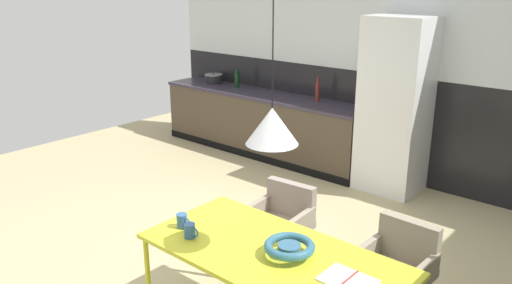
{
  "coord_description": "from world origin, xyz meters",
  "views": [
    {
      "loc": [
        2.89,
        -2.83,
        2.42
      ],
      "look_at": [
        -0.14,
        0.71,
        0.92
      ],
      "focal_mm": 35.76,
      "sensor_mm": 36.0,
      "label": 1
    }
  ],
  "objects_px": {
    "fruit_bowl": "(289,247)",
    "mug_white_ceramic": "(190,231)",
    "armchair_corner_seat": "(283,215)",
    "pendant_lamp_over_table_near": "(272,126)",
    "mug_tall_blue": "(182,221)",
    "bottle_vinegar_dark": "(317,91)",
    "cooking_pot": "(214,78)",
    "armchair_head_of_table": "(399,259)",
    "open_book": "(348,280)",
    "dining_table": "(273,258)",
    "bottle_oil_tall": "(237,79)",
    "refrigerator_column": "(395,106)"
  },
  "relations": [
    {
      "from": "fruit_bowl",
      "to": "mug_white_ceramic",
      "type": "height_order",
      "value": "mug_white_ceramic"
    },
    {
      "from": "armchair_corner_seat",
      "to": "pendant_lamp_over_table_near",
      "type": "bearing_deg",
      "value": 118.82
    },
    {
      "from": "fruit_bowl",
      "to": "mug_white_ceramic",
      "type": "relative_size",
      "value": 2.63
    },
    {
      "from": "mug_tall_blue",
      "to": "bottle_vinegar_dark",
      "type": "height_order",
      "value": "bottle_vinegar_dark"
    },
    {
      "from": "cooking_pot",
      "to": "pendant_lamp_over_table_near",
      "type": "relative_size",
      "value": 0.25
    },
    {
      "from": "fruit_bowl",
      "to": "mug_tall_blue",
      "type": "bearing_deg",
      "value": -167.25
    },
    {
      "from": "fruit_bowl",
      "to": "pendant_lamp_over_table_near",
      "type": "height_order",
      "value": "pendant_lamp_over_table_near"
    },
    {
      "from": "cooking_pot",
      "to": "bottle_vinegar_dark",
      "type": "bearing_deg",
      "value": -0.32
    },
    {
      "from": "cooking_pot",
      "to": "mug_white_ceramic",
      "type": "bearing_deg",
      "value": -46.91
    },
    {
      "from": "armchair_head_of_table",
      "to": "open_book",
      "type": "relative_size",
      "value": 2.45
    },
    {
      "from": "armchair_head_of_table",
      "to": "fruit_bowl",
      "type": "distance_m",
      "value": 0.95
    },
    {
      "from": "open_book",
      "to": "mug_tall_blue",
      "type": "bearing_deg",
      "value": -171.87
    },
    {
      "from": "fruit_bowl",
      "to": "pendant_lamp_over_table_near",
      "type": "relative_size",
      "value": 0.3
    },
    {
      "from": "armchair_head_of_table",
      "to": "mug_tall_blue",
      "type": "height_order",
      "value": "mug_tall_blue"
    },
    {
      "from": "mug_white_ceramic",
      "to": "pendant_lamp_over_table_near",
      "type": "height_order",
      "value": "pendant_lamp_over_table_near"
    },
    {
      "from": "open_book",
      "to": "mug_tall_blue",
      "type": "relative_size",
      "value": 2.5
    },
    {
      "from": "armchair_corner_seat",
      "to": "open_book",
      "type": "height_order",
      "value": "armchair_corner_seat"
    },
    {
      "from": "fruit_bowl",
      "to": "dining_table",
      "type": "bearing_deg",
      "value": -163.41
    },
    {
      "from": "bottle_oil_tall",
      "to": "armchair_corner_seat",
      "type": "bearing_deg",
      "value": -41.13
    },
    {
      "from": "open_book",
      "to": "cooking_pot",
      "type": "distance_m",
      "value": 5.33
    },
    {
      "from": "mug_tall_blue",
      "to": "bottle_oil_tall",
      "type": "bearing_deg",
      "value": 127.3
    },
    {
      "from": "refrigerator_column",
      "to": "armchair_head_of_table",
      "type": "distance_m",
      "value": 2.6
    },
    {
      "from": "dining_table",
      "to": "bottle_oil_tall",
      "type": "bearing_deg",
      "value": 135.58
    },
    {
      "from": "fruit_bowl",
      "to": "bottle_vinegar_dark",
      "type": "bearing_deg",
      "value": 121.41
    },
    {
      "from": "open_book",
      "to": "armchair_corner_seat",
      "type": "bearing_deg",
      "value": 143.7
    },
    {
      "from": "fruit_bowl",
      "to": "cooking_pot",
      "type": "relative_size",
      "value": 1.2
    },
    {
      "from": "open_book",
      "to": "fruit_bowl",
      "type": "bearing_deg",
      "value": 179.28
    },
    {
      "from": "bottle_oil_tall",
      "to": "dining_table",
      "type": "bearing_deg",
      "value": -44.42
    },
    {
      "from": "cooking_pot",
      "to": "pendant_lamp_over_table_near",
      "type": "height_order",
      "value": "pendant_lamp_over_table_near"
    },
    {
      "from": "mug_tall_blue",
      "to": "bottle_vinegar_dark",
      "type": "relative_size",
      "value": 0.38
    },
    {
      "from": "refrigerator_column",
      "to": "pendant_lamp_over_table_near",
      "type": "relative_size",
      "value": 1.86
    },
    {
      "from": "bottle_oil_tall",
      "to": "pendant_lamp_over_table_near",
      "type": "xyz_separation_m",
      "value": [
        3.23,
        -3.19,
        0.59
      ]
    },
    {
      "from": "refrigerator_column",
      "to": "bottle_oil_tall",
      "type": "bearing_deg",
      "value": 178.33
    },
    {
      "from": "cooking_pot",
      "to": "bottle_vinegar_dark",
      "type": "xyz_separation_m",
      "value": [
        1.92,
        -0.01,
        0.07
      ]
    },
    {
      "from": "armchair_corner_seat",
      "to": "cooking_pot",
      "type": "xyz_separation_m",
      "value": [
        -3.17,
        2.35,
        0.44
      ]
    },
    {
      "from": "mug_tall_blue",
      "to": "pendant_lamp_over_table_near",
      "type": "distance_m",
      "value": 1.08
    },
    {
      "from": "refrigerator_column",
      "to": "armchair_corner_seat",
      "type": "bearing_deg",
      "value": -86.98
    },
    {
      "from": "armchair_head_of_table",
      "to": "mug_tall_blue",
      "type": "relative_size",
      "value": 6.13
    },
    {
      "from": "refrigerator_column",
      "to": "armchair_head_of_table",
      "type": "xyz_separation_m",
      "value": [
        1.18,
        -2.25,
        -0.53
      ]
    },
    {
      "from": "bottle_vinegar_dark",
      "to": "fruit_bowl",
      "type": "bearing_deg",
      "value": -58.59
    },
    {
      "from": "bottle_vinegar_dark",
      "to": "pendant_lamp_over_table_near",
      "type": "xyz_separation_m",
      "value": [
        1.82,
        -3.2,
        0.57
      ]
    },
    {
      "from": "open_book",
      "to": "bottle_oil_tall",
      "type": "relative_size",
      "value": 1.04
    },
    {
      "from": "armchair_corner_seat",
      "to": "mug_tall_blue",
      "type": "height_order",
      "value": "mug_tall_blue"
    },
    {
      "from": "open_book",
      "to": "mug_white_ceramic",
      "type": "xyz_separation_m",
      "value": [
        -1.09,
        -0.24,
        0.05
      ]
    },
    {
      "from": "armchair_head_of_table",
      "to": "pendant_lamp_over_table_near",
      "type": "xyz_separation_m",
      "value": [
        -0.5,
        -0.86,
        1.1
      ]
    },
    {
      "from": "fruit_bowl",
      "to": "armchair_corner_seat",
      "type": "bearing_deg",
      "value": 129.77
    },
    {
      "from": "armchair_head_of_table",
      "to": "dining_table",
      "type": "bearing_deg",
      "value": 61.19
    },
    {
      "from": "mug_white_ceramic",
      "to": "fruit_bowl",
      "type": "bearing_deg",
      "value": 20.6
    },
    {
      "from": "armchair_corner_seat",
      "to": "dining_table",
      "type": "bearing_deg",
      "value": 119.58
    },
    {
      "from": "bottle_oil_tall",
      "to": "cooking_pot",
      "type": "bearing_deg",
      "value": 177.43
    }
  ]
}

